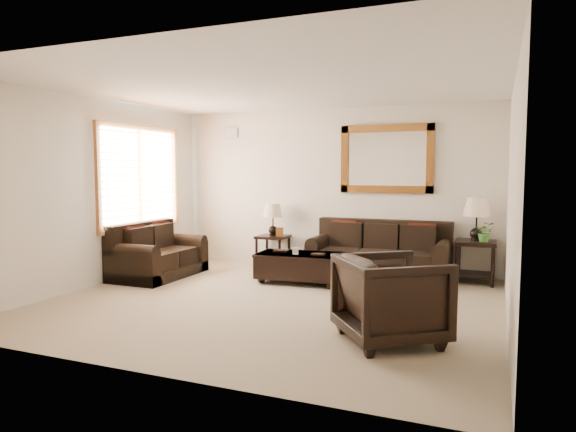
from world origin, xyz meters
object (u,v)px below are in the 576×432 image
at_px(coffee_table, 301,264).
at_px(armchair, 391,295).
at_px(loveseat, 156,257).
at_px(end_table_right, 476,227).
at_px(end_table_left, 273,226).
at_px(sofa, 380,257).

bearing_deg(coffee_table, armchair, -55.50).
xyz_separation_m(loveseat, end_table_right, (4.67, 1.40, 0.52)).
bearing_deg(end_table_left, end_table_right, -0.64).
bearing_deg(end_table_left, sofa, -3.99).
height_order(end_table_right, coffee_table, end_table_right).
bearing_deg(coffee_table, end_table_left, 127.23).
relative_size(loveseat, armchair, 1.62).
distance_m(end_table_left, end_table_right, 3.30).
height_order(loveseat, end_table_left, end_table_left).
height_order(sofa, loveseat, sofa).
relative_size(end_table_right, armchair, 1.36).
height_order(loveseat, end_table_right, end_table_right).
bearing_deg(loveseat, end_table_right, -73.33).
bearing_deg(loveseat, sofa, -68.24).
relative_size(end_table_left, end_table_right, 0.87).
bearing_deg(armchair, sofa, -22.14).
xyz_separation_m(end_table_left, coffee_table, (0.89, -1.00, -0.45)).
xyz_separation_m(sofa, end_table_right, (1.41, 0.09, 0.51)).
height_order(sofa, armchair, armchair).
bearing_deg(end_table_right, loveseat, -163.33).
distance_m(loveseat, end_table_left, 2.03).
bearing_deg(loveseat, end_table_left, -43.88).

